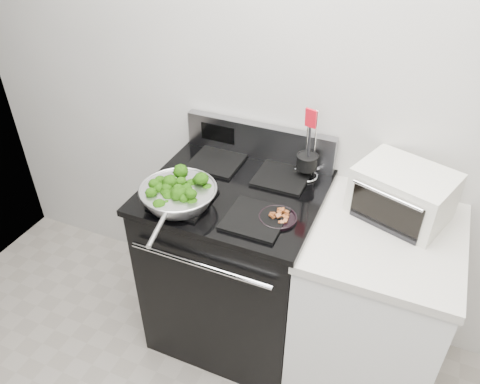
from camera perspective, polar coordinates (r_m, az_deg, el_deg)
The scene contains 8 objects.
back_wall at distance 2.12m, azimuth 10.67°, elevation 12.29°, with size 4.00×0.02×2.70m, color silver.
gas_range at distance 2.41m, azimuth -0.59°, elevation -8.58°, with size 0.79×0.69×1.13m.
counter at distance 2.32m, azimuth 15.48°, elevation -13.47°, with size 0.62×0.68×0.92m.
skillet at distance 2.01m, azimuth -7.55°, elevation -0.32°, with size 0.34×0.53×0.07m.
broccoli_pile at distance 2.00m, azimuth -7.57°, elevation 0.17°, with size 0.26×0.26×0.09m, color black, non-canonical shape.
bacon_plate at distance 1.94m, azimuth 4.64°, elevation -2.90°, with size 0.16×0.16×0.04m.
utensil_holder at distance 2.18m, azimuth 8.13°, elevation 3.25°, with size 0.11×0.11×0.35m.
toaster_oven at distance 2.07m, azimuth 19.23°, elevation -0.17°, with size 0.45×0.39×0.22m.
Camera 1 is at (0.41, -0.17, 2.17)m, focal length 35.00 mm.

